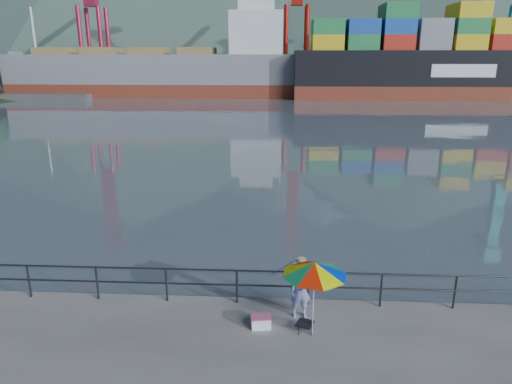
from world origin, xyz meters
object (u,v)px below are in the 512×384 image
(beach_umbrella, at_px, (315,269))
(cooler_bag, at_px, (261,322))
(container_ship, at_px, (465,61))
(bulk_carrier, at_px, (172,71))
(fisherman, at_px, (301,290))

(beach_umbrella, xyz_separation_m, cooler_bag, (-1.30, 0.22, -1.66))
(cooler_bag, relative_size, container_ship, 0.01)
(bulk_carrier, distance_m, container_ship, 49.99)
(fisherman, xyz_separation_m, cooler_bag, (-1.03, -0.58, -0.64))
(bulk_carrier, bearing_deg, beach_umbrella, -74.51)
(beach_umbrella, height_order, bulk_carrier, bulk_carrier)
(beach_umbrella, height_order, container_ship, container_ship)
(fisherman, height_order, container_ship, container_ship)
(beach_umbrella, xyz_separation_m, container_ship, (29.50, 70.19, 4.10))
(cooler_bag, distance_m, bulk_carrier, 75.76)
(beach_umbrella, distance_m, bulk_carrier, 76.25)
(bulk_carrier, xyz_separation_m, container_ship, (49.85, -3.26, 1.80))
(fisherman, xyz_separation_m, container_ship, (29.77, 69.39, 5.12))
(cooler_bag, height_order, bulk_carrier, bulk_carrier)
(beach_umbrella, xyz_separation_m, bulk_carrier, (-20.35, 73.45, 2.29))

